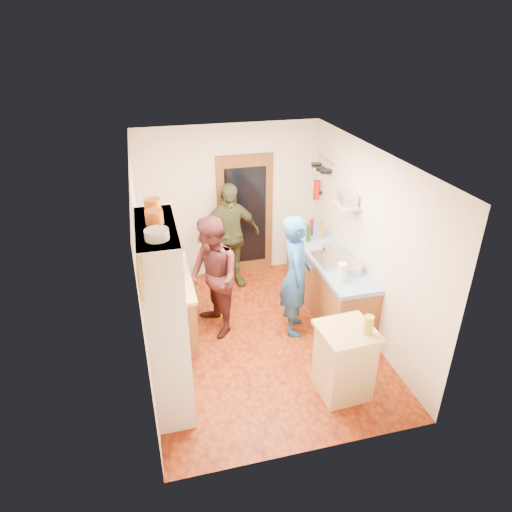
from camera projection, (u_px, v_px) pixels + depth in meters
name	position (u px, v px, depth m)	size (l,w,h in m)	color
floor	(260.00, 337.00, 6.50)	(3.00, 4.00, 0.02)	#943C0F
ceiling	(261.00, 156.00, 5.29)	(3.00, 4.00, 0.02)	silver
wall_back	(230.00, 202.00, 7.62)	(3.00, 0.02, 2.60)	beige
wall_front	(318.00, 354.00, 4.16)	(3.00, 0.02, 2.60)	beige
wall_left	(141.00, 270.00, 5.56)	(0.02, 4.00, 2.60)	beige
wall_right	(368.00, 243.00, 6.23)	(0.02, 4.00, 2.60)	beige
door_frame	(245.00, 216.00, 7.76)	(0.95, 0.06, 2.10)	brown
door_glass	(246.00, 216.00, 7.73)	(0.70, 0.02, 1.70)	black
hutch_body	(165.00, 318.00, 5.01)	(0.40, 1.20, 2.20)	silver
hutch_top_shelf	(155.00, 228.00, 4.51)	(0.40, 1.14, 0.04)	silver
plate_stack	(157.00, 234.00, 4.21)	(0.23, 0.23, 0.09)	white
orange_pot_a	(154.00, 217.00, 4.52)	(0.18, 0.18, 0.14)	orange
orange_pot_b	(153.00, 206.00, 4.78)	(0.17, 0.17, 0.16)	orange
left_counter_base	(170.00, 306.00, 6.42)	(0.60, 1.40, 0.85)	brown
left_counter_top	(167.00, 279.00, 6.21)	(0.64, 1.44, 0.05)	#DABB86
toaster	(174.00, 290.00, 5.75)	(0.22, 0.15, 0.17)	white
kettle	(164.00, 279.00, 5.99)	(0.14, 0.14, 0.16)	white
orange_bowl	(171.00, 267.00, 6.37)	(0.20, 0.20, 0.09)	orange
chopping_board	(165.00, 257.00, 6.70)	(0.30, 0.22, 0.03)	#DABB86
right_counter_base	(328.00, 283.00, 6.99)	(0.60, 2.20, 0.84)	brown
right_counter_top	(330.00, 257.00, 6.78)	(0.62, 2.22, 0.06)	blue
hob	(335.00, 259.00, 6.62)	(0.55, 0.58, 0.04)	silver
pot_on_hob	(327.00, 250.00, 6.71)	(0.18, 0.18, 0.12)	silver
bottle_a	(308.00, 233.00, 7.14)	(0.07, 0.07, 0.27)	#143F14
bottle_b	(311.00, 228.00, 7.35)	(0.07, 0.07, 0.27)	#591419
bottle_c	(322.00, 229.00, 7.27)	(0.07, 0.07, 0.29)	olive
paper_towel	(342.00, 272.00, 6.05)	(0.12, 0.12, 0.27)	white
mixing_bowl	(352.00, 268.00, 6.30)	(0.29, 0.29, 0.11)	silver
island_base	(344.00, 363.00, 5.35)	(0.55, 0.55, 0.86)	#DABB86
island_top	(347.00, 332.00, 5.14)	(0.62, 0.62, 0.05)	#DABB86
cutting_board	(341.00, 329.00, 5.17)	(0.35, 0.28, 0.02)	white
oil_jar	(368.00, 325.00, 5.03)	(0.11, 0.11, 0.22)	#AD9E2D
pan_rail	(326.00, 160.00, 7.18)	(0.02, 0.02, 0.65)	silver
pan_hang_a	(326.00, 171.00, 7.08)	(0.18, 0.18, 0.05)	black
pan_hang_b	(321.00, 169.00, 7.26)	(0.16, 0.16, 0.05)	black
pan_hang_c	(316.00, 165.00, 7.42)	(0.17, 0.17, 0.05)	black
wall_shelf	(347.00, 205.00, 6.40)	(0.26, 0.42, 0.03)	#DABB86
radio	(348.00, 199.00, 6.36)	(0.22, 0.30, 0.15)	silver
ext_bracket	(320.00, 192.00, 7.61)	(0.06, 0.10, 0.04)	black
fire_extinguisher	(317.00, 190.00, 7.57)	(0.11, 0.11, 0.32)	red
picture_frame	(141.00, 278.00, 3.89)	(0.03, 0.25, 0.30)	gold
person_hob	(298.00, 277.00, 6.25)	(0.64, 0.42, 1.77)	#204F93
person_left	(213.00, 276.00, 6.28)	(0.85, 0.66, 1.74)	#401A1B
person_back	(230.00, 236.00, 7.39)	(1.05, 0.44, 1.79)	#383D23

